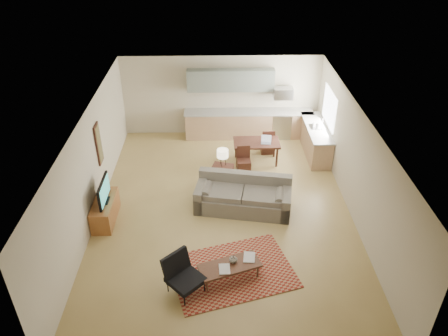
{
  "coord_description": "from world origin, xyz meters",
  "views": [
    {
      "loc": [
        -0.2,
        -9.01,
        6.97
      ],
      "look_at": [
        0.0,
        0.3,
        1.15
      ],
      "focal_mm": 35.0,
      "sensor_mm": 36.0,
      "label": 1
    }
  ],
  "objects_px": {
    "sofa": "(243,195)",
    "tv_credenza": "(105,210)",
    "dining_table": "(256,152)",
    "armchair": "(185,277)",
    "coffee_table": "(230,272)",
    "console_table": "(223,175)"
  },
  "relations": [
    {
      "from": "armchair",
      "to": "tv_credenza",
      "type": "distance_m",
      "value": 3.23
    },
    {
      "from": "console_table",
      "to": "dining_table",
      "type": "relative_size",
      "value": 0.47
    },
    {
      "from": "sofa",
      "to": "console_table",
      "type": "xyz_separation_m",
      "value": [
        -0.51,
        1.12,
        -0.12
      ]
    },
    {
      "from": "sofa",
      "to": "dining_table",
      "type": "relative_size",
      "value": 1.85
    },
    {
      "from": "coffee_table",
      "to": "dining_table",
      "type": "height_order",
      "value": "dining_table"
    },
    {
      "from": "tv_credenza",
      "to": "console_table",
      "type": "distance_m",
      "value": 3.33
    },
    {
      "from": "coffee_table",
      "to": "console_table",
      "type": "xyz_separation_m",
      "value": [
        -0.08,
        3.57,
        0.13
      ]
    },
    {
      "from": "armchair",
      "to": "console_table",
      "type": "relative_size",
      "value": 1.32
    },
    {
      "from": "coffee_table",
      "to": "tv_credenza",
      "type": "relative_size",
      "value": 1.04
    },
    {
      "from": "dining_table",
      "to": "armchair",
      "type": "bearing_deg",
      "value": -110.39
    },
    {
      "from": "coffee_table",
      "to": "console_table",
      "type": "distance_m",
      "value": 3.57
    },
    {
      "from": "coffee_table",
      "to": "armchair",
      "type": "xyz_separation_m",
      "value": [
        -0.91,
        -0.35,
        0.23
      ]
    },
    {
      "from": "tv_credenza",
      "to": "console_table",
      "type": "height_order",
      "value": "console_table"
    },
    {
      "from": "armchair",
      "to": "tv_credenza",
      "type": "xyz_separation_m",
      "value": [
        -2.14,
        2.42,
        -0.13
      ]
    },
    {
      "from": "console_table",
      "to": "sofa",
      "type": "bearing_deg",
      "value": -49.44
    },
    {
      "from": "coffee_table",
      "to": "armchair",
      "type": "height_order",
      "value": "armchair"
    },
    {
      "from": "coffee_table",
      "to": "armchair",
      "type": "relative_size",
      "value": 1.54
    },
    {
      "from": "coffee_table",
      "to": "armchair",
      "type": "bearing_deg",
      "value": -178.75
    },
    {
      "from": "sofa",
      "to": "coffee_table",
      "type": "bearing_deg",
      "value": -89.81
    },
    {
      "from": "armchair",
      "to": "console_table",
      "type": "bearing_deg",
      "value": 34.61
    },
    {
      "from": "sofa",
      "to": "tv_credenza",
      "type": "height_order",
      "value": "sofa"
    },
    {
      "from": "tv_credenza",
      "to": "console_table",
      "type": "xyz_separation_m",
      "value": [
        2.97,
        1.5,
        0.03
      ]
    }
  ]
}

